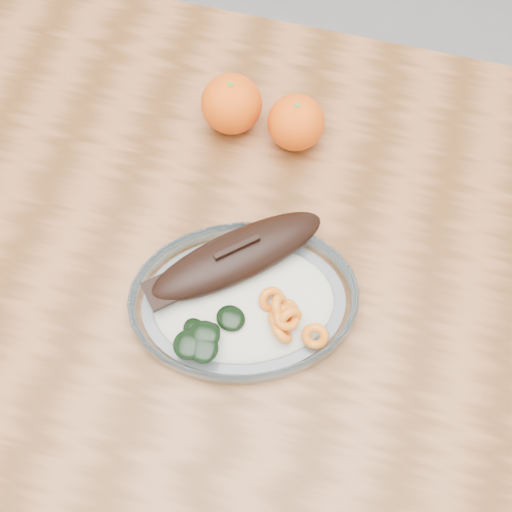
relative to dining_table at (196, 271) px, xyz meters
name	(u,v)px	position (x,y,z in m)	size (l,w,h in m)	color
ground	(219,379)	(0.00, 0.00, -0.65)	(3.00, 3.00, 0.00)	slate
dining_table	(196,271)	(0.00, 0.00, 0.00)	(1.20, 0.80, 0.75)	#5D3416
plated_meal	(243,298)	(0.09, -0.07, 0.12)	(0.64, 0.64, 0.08)	white
orange_left	(231,104)	(0.00, 0.20, 0.14)	(0.08, 0.08, 0.08)	#FA4205
orange_right	(296,123)	(0.10, 0.19, 0.14)	(0.08, 0.08, 0.08)	#FA4205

